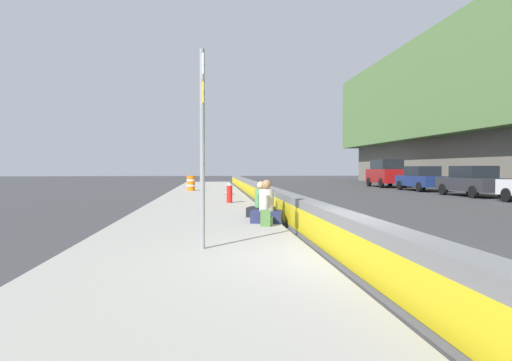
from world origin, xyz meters
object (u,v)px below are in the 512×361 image
Objects in this scene: backpack at (266,218)px; parked_car_midline at (421,178)px; seated_person_foreground at (267,209)px; seated_person_middle at (261,206)px; construction_barrel at (191,183)px; parked_car_fourth at (472,181)px; fire_hydrant at (229,192)px; route_sign_post at (203,134)px; parked_car_far at (386,173)px.

backpack is 22.69m from parked_car_midline.
seated_person_foreground is 1.41m from seated_person_middle.
construction_barrel is 0.21× the size of parked_car_fourth.
seated_person_foreground reaches higher than fire_hydrant.
construction_barrel reaches higher than fire_hydrant.
parked_car_fourth is at bearing -70.24° from fire_hydrant.
backpack is (3.05, -1.52, -1.88)m from route_sign_post.
route_sign_post is 9.00× the size of backpack.
seated_person_foreground reaches higher than seated_person_middle.
backpack is at bearing -26.46° from route_sign_post.
route_sign_post is 3.14× the size of seated_person_foreground.
parked_car_far is (6.04, 0.12, 0.32)m from parked_car_midline.
seated_person_foreground is (-6.84, -0.73, -0.09)m from fire_hydrant.
parked_car_midline is (17.77, -12.97, 0.36)m from seated_person_foreground.
parked_car_midline is at bearing -86.83° from construction_barrel.
route_sign_post is at bearing 153.54° from backpack.
seated_person_foreground is at bearing -173.92° from fire_hydrant.
backpack is at bearing -175.37° from fire_hydrant.
parked_car_midline is (6.00, 0.05, 0.00)m from parked_car_fourth.
parked_car_fourth is at bearing -47.86° from seated_person_foreground.
fire_hydrant is at bearing -4.85° from route_sign_post.
seated_person_foreground is 1.08× the size of seated_person_middle.
parked_car_midline is at bearing -38.39° from seated_person_middle.
seated_person_middle is at bearing -0.00° from seated_person_foreground.
construction_barrel is 15.78m from parked_car_midline.
route_sign_post reaches higher than construction_barrel.
route_sign_post is at bearing 156.78° from seated_person_foreground.
seated_person_middle is 16.64m from parked_car_fourth.
route_sign_post is at bearing 162.62° from seated_person_middle.
seated_person_foreground is at bearing 132.14° from parked_car_fourth.
seated_person_foreground is at bearing -23.22° from route_sign_post.
parked_car_far reaches higher than seated_person_middle.
backpack is 0.09× the size of parked_car_midline.
fire_hydrant is 0.18× the size of parked_car_far.
parked_car_midline is 0.94× the size of parked_car_far.
seated_person_middle reaches higher than backpack.
backpack is 0.08× the size of parked_car_far.
construction_barrel is at bearing 3.21° from route_sign_post.
route_sign_post reaches higher than seated_person_middle.
seated_person_middle is at bearing 150.17° from parked_car_far.
construction_barrel is at bearing 8.62° from backpack.
parked_car_midline reaches higher than fire_hydrant.
parked_car_far is (6.91, -15.64, 0.56)m from construction_barrel.
route_sign_post is at bearing 145.92° from parked_car_midline.
fire_hydrant is 0.93× the size of construction_barrel.
parked_car_far is at bearing -27.82° from backpack.
parked_car_midline is (10.94, -13.69, 0.27)m from fire_hydrant.
route_sign_post is at bearing 152.33° from parked_car_far.
parked_car_midline reaches higher than seated_person_foreground.
fire_hydrant is 0.77× the size of seated_person_foreground.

